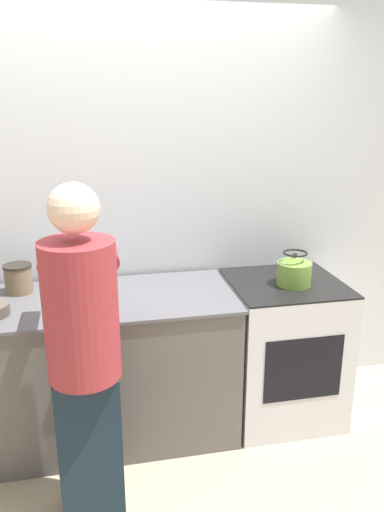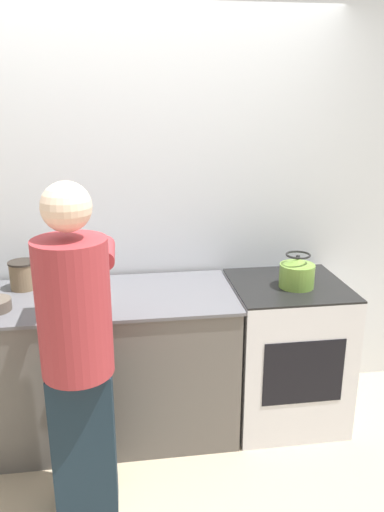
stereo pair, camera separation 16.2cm
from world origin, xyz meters
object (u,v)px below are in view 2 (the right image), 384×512
(oven, at_px, (285,351))
(canister_jar, at_px, (23,275))
(cutting_board, at_px, (84,298))
(kettle, at_px, (297,273))
(person, at_px, (77,344))
(knife, at_px, (79,294))

(oven, relative_size, canister_jar, 5.34)
(canister_jar, bearing_deg, cutting_board, -31.91)
(oven, bearing_deg, kettle, -63.38)
(canister_jar, bearing_deg, person, -65.10)
(knife, xyz_separation_m, canister_jar, (-0.33, 0.19, 0.06))
(oven, distance_m, kettle, 0.54)
(oven, xyz_separation_m, kettle, (0.03, -0.05, 0.54))
(knife, relative_size, canister_jar, 1.46)
(person, bearing_deg, canister_jar, 114.90)
(knife, distance_m, canister_jar, 0.39)
(oven, bearing_deg, knife, 179.52)
(oven, xyz_separation_m, person, (-1.21, -0.59, 0.44))
(kettle, xyz_separation_m, canister_jar, (-1.60, 0.25, -0.02))
(person, bearing_deg, kettle, 23.69)
(person, relative_size, kettle, 8.00)
(oven, relative_size, cutting_board, 3.00)
(person, height_order, knife, person)
(oven, relative_size, knife, 3.65)
(knife, bearing_deg, cutting_board, -30.06)
(knife, distance_m, kettle, 1.27)
(person, bearing_deg, cutting_board, 90.70)
(oven, bearing_deg, canister_jar, 172.76)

